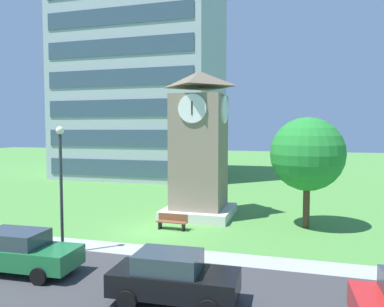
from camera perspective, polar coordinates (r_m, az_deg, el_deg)
ground_plane at (r=21.51m, az=-5.97°, el=-11.79°), size 160.00×160.00×0.00m
street_asphalt at (r=15.10m, az=-17.39°, el=-18.80°), size 120.00×7.20×0.01m
kerb_strip at (r=18.70m, az=-9.74°, el=-14.22°), size 120.00×1.60×0.01m
office_building at (r=47.26m, az=-7.58°, el=14.25°), size 18.24×13.38×28.80m
clock_tower at (r=24.34m, az=1.11°, el=0.12°), size 4.36×4.36×9.51m
park_bench at (r=21.74m, az=-3.06°, el=-10.35°), size 1.82×0.56×0.88m
street_lamp at (r=18.05m, az=-19.44°, el=-3.17°), size 0.36×0.36×5.88m
tree_by_building at (r=22.50m, az=17.26°, el=-0.10°), size 4.27×4.27×6.46m
parked_car_green at (r=16.90m, az=-24.99°, el=-13.43°), size 4.84×2.10×1.69m
parked_car_black at (r=12.97m, az=-2.93°, el=-18.43°), size 4.29×2.07×1.69m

